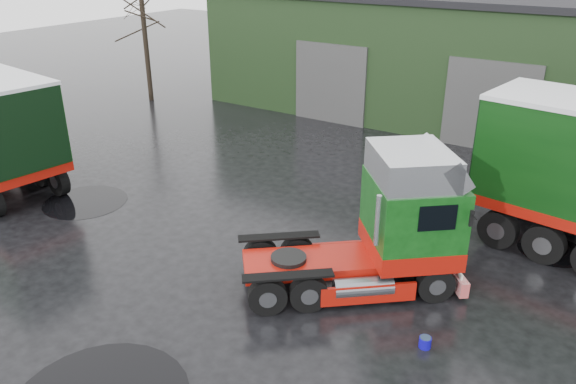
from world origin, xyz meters
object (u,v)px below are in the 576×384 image
object	(u,v)px
hero_tractor	(346,221)
tree_left	(144,26)
wash_bucket	(425,342)
warehouse	(524,58)
tree_back_a	(441,1)

from	to	relation	value
hero_tractor	tree_left	bearing A→B (deg)	-161.08
wash_bucket	tree_left	xyz separation A→B (m)	(-21.64, 12.50, 4.12)
warehouse	tree_left	bearing A→B (deg)	-157.17
warehouse	wash_bucket	xyz separation A→B (m)	(2.64, -20.50, -3.02)
wash_bucket	tree_left	distance (m)	25.33
hero_tractor	tree_back_a	xyz separation A→B (m)	(-7.84, 29.23, 2.80)
tree_back_a	warehouse	bearing A→B (deg)	-51.34
warehouse	wash_bucket	distance (m)	20.89
warehouse	tree_left	world-z (taller)	tree_left
tree_left	tree_back_a	world-z (taller)	tree_back_a
hero_tractor	wash_bucket	size ratio (longest dim) A/B	22.12
tree_left	tree_back_a	xyz separation A→B (m)	(11.00, 18.00, 0.50)
wash_bucket	tree_back_a	size ratio (longest dim) A/B	0.03
warehouse	wash_bucket	bearing A→B (deg)	-82.66
warehouse	hero_tractor	world-z (taller)	warehouse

